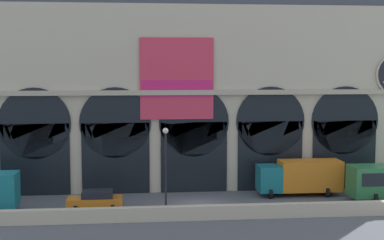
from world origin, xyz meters
name	(u,v)px	position (x,y,z in m)	size (l,w,h in m)	color
ground_plane	(200,205)	(0.00, 0.00, 0.00)	(200.00, 200.00, 0.00)	#54565B
quay_parapet_wall	(207,212)	(0.00, -4.43, 0.53)	(90.00, 0.70, 1.06)	beige
station_building	(191,82)	(0.02, 7.46, 10.02)	(44.07, 5.34, 20.59)	beige
car_midwest	(96,200)	(-8.55, -0.66, 0.80)	(4.40, 2.22, 1.55)	orange
box_truck_mideast	(300,176)	(9.35, 2.70, 1.70)	(7.50, 2.91, 3.12)	#19727A
street_lamp_quayside	(166,161)	(-3.05, -3.63, 4.41)	(0.44, 0.44, 6.90)	black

